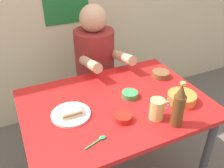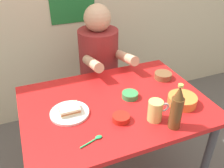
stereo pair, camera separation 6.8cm
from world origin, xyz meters
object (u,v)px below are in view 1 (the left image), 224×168
Objects in this scene: person_seated at (95,55)px; sandwich at (71,111)px; plate_orange at (71,114)px; stool at (96,97)px; soup_bowl_orange at (182,98)px; beer_mug at (157,109)px; beer_bottle at (179,106)px; dining_table at (115,114)px.

person_seated is 0.74m from sandwich.
stool is at bearing 58.25° from plate_orange.
person_seated is at bearing 107.41° from soup_bowl_orange.
beer_mug is at bearing -88.27° from person_seated.
beer_bottle is 1.54× the size of soup_bowl_orange.
dining_table is at bearing 122.74° from beer_bottle.
beer_mug is (0.03, -0.86, 0.45)m from stool.
stool is 0.86m from sandwich.
person_seated is at bearing 57.80° from sandwich.
beer_bottle is (0.09, -0.95, 0.51)m from stool.
soup_bowl_orange is (0.64, -0.16, 0.02)m from plate_orange.
plate_orange is 0.84× the size of beer_bottle.
beer_bottle is at bearing -84.61° from person_seated.
beer_bottle is at bearing -32.58° from plate_orange.
soup_bowl_orange is (0.64, -0.16, -0.00)m from sandwich.
soup_bowl_orange is at bearing -72.59° from person_seated.
person_seated is 0.82m from soup_bowl_orange.
sandwich is (-0.39, -0.64, 0.42)m from stool.
beer_bottle is (0.06, -0.09, 0.06)m from beer_mug.
stool is 1.08m from beer_bottle.
sandwich is at bearing -122.20° from person_seated.
person_seated is 3.27× the size of plate_orange.
plate_orange is 2.00× the size of sandwich.
dining_table is 0.31m from beer_mug.
beer_bottle is (0.48, -0.31, 0.11)m from plate_orange.
plate_orange is at bearing 166.16° from soup_bowl_orange.
beer_mug is (0.03, -0.85, 0.03)m from person_seated.
sandwich reaches higher than plate_orange.
plate_orange is at bearing 152.39° from beer_mug.
beer_bottle is (0.09, -0.93, 0.09)m from person_seated.
beer_mug is 0.12m from beer_bottle.
sandwich is at bearing 147.42° from beer_bottle.
beer_mug is (0.42, -0.22, 0.05)m from plate_orange.
soup_bowl_orange is (0.16, 0.15, -0.09)m from beer_bottle.
soup_bowl_orange is (0.22, 0.06, -0.03)m from beer_mug.
sandwich is 0.42× the size of beer_bottle.
sandwich is 0.65× the size of soup_bowl_orange.
beer_mug reaches higher than plate_orange.
dining_table is 0.41m from soup_bowl_orange.
sandwich is at bearing -178.58° from dining_table.
person_seated reaches higher than beer_bottle.
beer_bottle reaches higher than sandwich.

